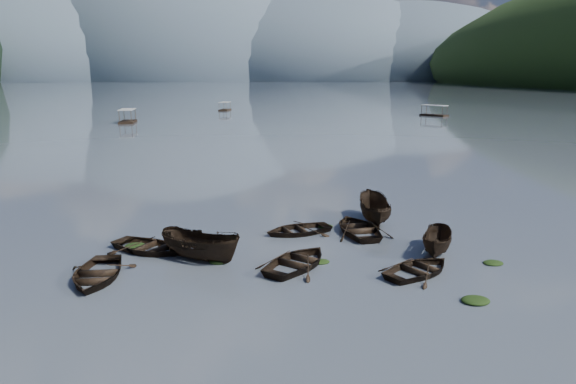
{
  "coord_description": "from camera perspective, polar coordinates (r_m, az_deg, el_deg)",
  "views": [
    {
      "loc": [
        -4.51,
        -20.51,
        9.56
      ],
      "look_at": [
        0.0,
        12.0,
        2.0
      ],
      "focal_mm": 32.0,
      "sensor_mm": 36.0,
      "label": 1
    }
  ],
  "objects": [
    {
      "name": "ground_plane",
      "position": [
        23.07,
        4.18,
        -11.54
      ],
      "size": [
        2400.0,
        2400.0,
        0.0
      ],
      "primitive_type": "plane",
      "color": "#4C5460"
    },
    {
      "name": "rowboat_6",
      "position": [
        29.6,
        -15.3,
        -6.35
      ],
      "size": [
        5.46,
        5.18,
        0.92
      ],
      "primitive_type": "imported",
      "rotation": [
        0.0,
        0.0,
        0.94
      ],
      "color": "black",
      "rests_on": "ground"
    },
    {
      "name": "weed_clump_3",
      "position": [
        32.98,
        4.17,
        -3.91
      ],
      "size": [
        0.99,
        0.83,
        0.22
      ],
      "primitive_type": "ellipsoid",
      "color": "black",
      "rests_on": "ground"
    },
    {
      "name": "rowboat_3",
      "position": [
        32.09,
        7.82,
        -4.48
      ],
      "size": [
        3.73,
        5.0,
        0.99
      ],
      "primitive_type": "imported",
      "rotation": [
        0.0,
        0.0,
        3.21
      ],
      "color": "black",
      "rests_on": "ground"
    },
    {
      "name": "weed_clump_5",
      "position": [
        30.53,
        -16.6,
        -5.84
      ],
      "size": [
        1.15,
        0.93,
        0.24
      ],
      "primitive_type": "ellipsoid",
      "color": "black",
      "rests_on": "ground"
    },
    {
      "name": "haze_mtn_c",
      "position": [
        931.83,
        1.05,
        12.37
      ],
      "size": [
        520.0,
        520.0,
        260.0
      ],
      "primitive_type": "ellipsoid",
      "color": "#475666",
      "rests_on": "ground"
    },
    {
      "name": "weed_clump_4",
      "position": [
        28.76,
        21.83,
        -7.42
      ],
      "size": [
        1.05,
        0.83,
        0.22
      ],
      "primitive_type": "ellipsoid",
      "color": "black",
      "rests_on": "ground"
    },
    {
      "name": "rowboat_1",
      "position": [
        26.39,
        1.11,
        -8.26
      ],
      "size": [
        5.48,
        5.58,
        0.95
      ],
      "primitive_type": "imported",
      "rotation": [
        0.0,
        0.0,
        2.41
      ],
      "color": "black",
      "rests_on": "ground"
    },
    {
      "name": "pontoon_right",
      "position": [
        126.08,
        15.9,
        8.13
      ],
      "size": [
        5.76,
        6.62,
        2.4
      ],
      "primitive_type": null,
      "rotation": [
        0.0,
        0.0,
        0.62
      ],
      "color": "black",
      "rests_on": "ground"
    },
    {
      "name": "rowboat_2",
      "position": [
        27.65,
        -9.6,
        -7.44
      ],
      "size": [
        5.03,
        4.28,
        1.88
      ],
      "primitive_type": "imported",
      "rotation": [
        0.0,
        0.0,
        0.96
      ],
      "color": "black",
      "rests_on": "ground"
    },
    {
      "name": "haze_mtn_b",
      "position": [
        922.23,
        -11.61,
        12.11
      ],
      "size": [
        520.0,
        520.0,
        340.0
      ],
      "primitive_type": "ellipsoid",
      "color": "#475666",
      "rests_on": "ground"
    },
    {
      "name": "weed_clump_0",
      "position": [
        27.16,
        -7.66,
        -7.75
      ],
      "size": [
        1.05,
        0.86,
        0.23
      ],
      "primitive_type": "ellipsoid",
      "color": "black",
      "rests_on": "ground"
    },
    {
      "name": "rowboat_7",
      "position": [
        31.68,
        1.12,
        -4.59
      ],
      "size": [
        4.83,
        4.0,
        0.87
      ],
      "primitive_type": "imported",
      "rotation": [
        0.0,
        0.0,
        4.98
      ],
      "color": "black",
      "rests_on": "ground"
    },
    {
      "name": "weed_clump_6",
      "position": [
        29.4,
        -8.36,
        -6.15
      ],
      "size": [
        0.94,
        0.78,
        0.2
      ],
      "primitive_type": "ellipsoid",
      "color": "black",
      "rests_on": "ground"
    },
    {
      "name": "weed_clump_2",
      "position": [
        23.93,
        20.11,
        -11.41
      ],
      "size": [
        1.25,
        1.0,
        0.27
      ],
      "primitive_type": "ellipsoid",
      "color": "black",
      "rests_on": "ground"
    },
    {
      "name": "weed_clump_1",
      "position": [
        26.96,
        3.65,
        -7.82
      ],
      "size": [
        0.93,
        0.75,
        0.21
      ],
      "primitive_type": "ellipsoid",
      "color": "black",
      "rests_on": "ground"
    },
    {
      "name": "haze_mtn_a",
      "position": [
        955.35,
        -23.9,
        11.31
      ],
      "size": [
        520.0,
        520.0,
        280.0
      ],
      "primitive_type": "ellipsoid",
      "color": "#475666",
      "rests_on": "ground"
    },
    {
      "name": "pontoon_centre",
      "position": [
        140.6,
        -7.03,
        8.97
      ],
      "size": [
        3.71,
        6.08,
        2.17
      ],
      "primitive_type": null,
      "rotation": [
        0.0,
        0.0,
        -0.25
      ],
      "color": "black",
      "rests_on": "ground"
    },
    {
      "name": "rowboat_5",
      "position": [
        29.46,
        16.21,
        -6.5
      ],
      "size": [
        3.27,
        4.2,
        1.54
      ],
      "primitive_type": "imported",
      "rotation": [
        0.0,
        0.0,
        -0.52
      ],
      "color": "black",
      "rests_on": "ground"
    },
    {
      "name": "rowboat_0",
      "position": [
        26.51,
        -20.46,
        -9.03
      ],
      "size": [
        3.45,
        4.71,
        0.95
      ],
      "primitive_type": "imported",
      "rotation": [
        0.0,
        0.0,
        -0.04
      ],
      "color": "black",
      "rests_on": "ground"
    },
    {
      "name": "pontoon_left",
      "position": [
        108.97,
        -17.36,
        7.35
      ],
      "size": [
        2.9,
        6.83,
        2.61
      ],
      "primitive_type": null,
      "rotation": [
        0.0,
        0.0,
        0.01
      ],
      "color": "black",
      "rests_on": "ground"
    },
    {
      "name": "haze_mtn_d",
      "position": [
        976.08,
        11.79,
        12.14
      ],
      "size": [
        520.0,
        520.0,
        220.0
      ],
      "primitive_type": "ellipsoid",
      "color": "#475666",
      "rests_on": "ground"
    },
    {
      "name": "weed_clump_7",
      "position": [
        36.24,
        10.18,
        -2.53
      ],
      "size": [
        1.09,
        0.87,
        0.24
      ],
      "primitive_type": "ellipsoid",
      "color": "black",
      "rests_on": "ground"
    },
    {
      "name": "rowboat_4",
      "position": [
        26.31,
        14.35,
        -8.75
      ],
      "size": [
        5.04,
        4.6,
        0.85
      ],
      "primitive_type": "imported",
      "rotation": [
        0.0,
        0.0,
        2.09
      ],
      "color": "black",
      "rests_on": "ground"
    },
    {
      "name": "rowboat_8",
      "position": [
        34.5,
        9.49,
        -3.3
      ],
      "size": [
        2.63,
        5.24,
        1.93
      ],
      "primitive_type": "imported",
      "rotation": [
        0.0,
        0.0,
        2.99
      ],
      "color": "black",
      "rests_on": "ground"
    }
  ]
}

